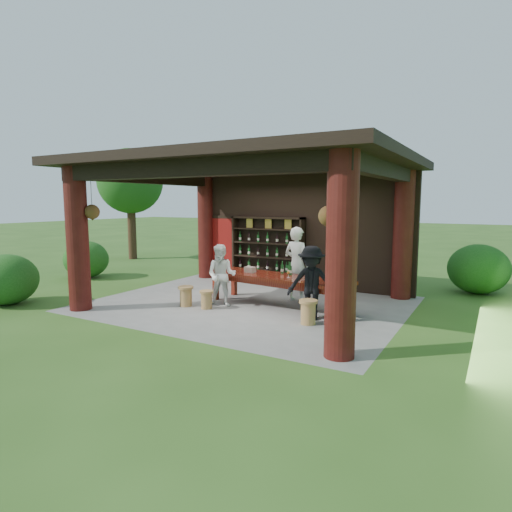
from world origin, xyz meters
The scene contains 15 objects.
ground centered at (0.00, 0.00, 0.00)m, with size 90.00×90.00×0.00m, color #2D5119.
pavilion centered at (-0.01, 0.43, 2.13)m, with size 7.50×6.00×3.60m.
wine_shelf centered at (-0.77, 2.45, 1.04)m, with size 2.35×0.36×2.07m.
tasting_table centered at (0.78, 0.13, 0.64)m, with size 3.73×1.39×0.75m.
stool_near_left centered at (-0.61, -0.90, 0.23)m, with size 0.33×0.33×0.43m.
stool_near_right centered at (1.98, -0.91, 0.27)m, with size 0.39×0.39×0.51m.
stool_far_left centered at (-1.19, -0.94, 0.26)m, with size 0.37×0.37×0.49m.
host centered at (0.91, 0.87, 0.95)m, with size 0.69×0.45×1.89m, color silver.
guest_woman centered at (-0.45, -0.48, 0.75)m, with size 0.73×0.57×1.50m, color white.
guest_man centered at (1.89, -0.54, 0.79)m, with size 1.03×0.59×1.59m, color black.
table_bottles centered at (0.85, 0.45, 0.90)m, with size 0.34×0.17×0.31m.
table_glasses centered at (1.50, 0.05, 0.82)m, with size 0.81×0.27×0.15m.
napkin_basket centered at (-0.07, 0.22, 0.82)m, with size 0.26×0.18×0.14m, color #BF6672.
shrubs centered at (2.74, 0.83, 0.55)m, with size 15.19×8.68×1.36m.
trees centered at (3.37, 1.84, 3.37)m, with size 21.88×10.39×4.80m.
Camera 1 is at (5.29, -8.90, 2.51)m, focal length 30.00 mm.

